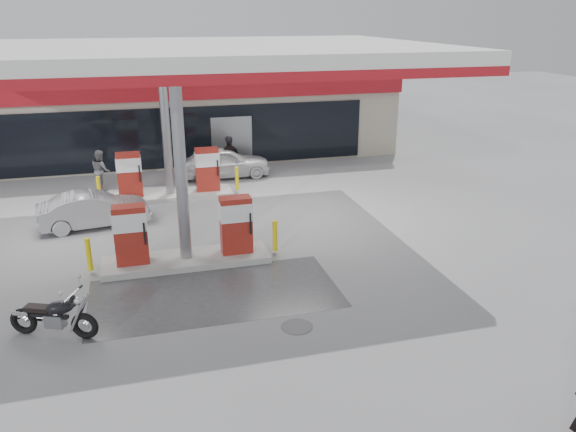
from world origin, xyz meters
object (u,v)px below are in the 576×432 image
at_px(pump_island_near, 185,239).
at_px(biker_walking, 229,158).
at_px(pump_island_far, 170,179).
at_px(parked_motorcycle, 55,317).
at_px(attendant, 101,170).
at_px(sedan_white, 224,162).
at_px(hatchback_silver, 94,210).
at_px(parked_car_right, 269,140).

distance_m(pump_island_near, biker_walking, 8.60).
distance_m(pump_island_far, parked_motorcycle, 9.51).
xyz_separation_m(pump_island_far, parked_motorcycle, (-3.02, -9.01, -0.26)).
bearing_deg(pump_island_far, parked_motorcycle, -108.53).
distance_m(pump_island_far, attendant, 2.98).
height_order(sedan_white, hatchback_silver, sedan_white).
xyz_separation_m(parked_motorcycle, parked_car_right, (8.22, 15.01, 0.16)).
distance_m(parked_motorcycle, sedan_white, 12.44).
xyz_separation_m(parked_car_right, biker_walking, (-2.60, -3.80, 0.21)).
distance_m(pump_island_far, biker_walking, 3.40).
xyz_separation_m(attendant, parked_car_right, (7.67, 4.34, -0.17)).
bearing_deg(parked_motorcycle, parked_car_right, 84.36).
xyz_separation_m(sedan_white, parked_car_right, (2.85, 3.80, -0.03)).
bearing_deg(pump_island_near, hatchback_silver, 125.30).
height_order(parked_motorcycle, parked_car_right, parked_car_right).
bearing_deg(sedan_white, hatchback_silver, 132.14).
distance_m(sedan_white, hatchback_silver, 6.72).
bearing_deg(biker_walking, parked_motorcycle, -132.72).
xyz_separation_m(parked_motorcycle, sedan_white, (5.37, 11.21, 0.19)).
relative_size(parked_car_right, biker_walking, 2.69).
relative_size(pump_island_near, hatchback_silver, 1.50).
xyz_separation_m(sedan_white, biker_walking, (0.24, 0.00, 0.17)).
relative_size(hatchback_silver, biker_walking, 2.09).
bearing_deg(hatchback_silver, pump_island_far, -54.68).
xyz_separation_m(pump_island_far, hatchback_silver, (-2.55, -2.40, -0.15)).
bearing_deg(parked_motorcycle, hatchback_silver, 108.99).
height_order(pump_island_far, hatchback_silver, pump_island_far).
bearing_deg(pump_island_far, hatchback_silver, -136.72).
relative_size(parked_motorcycle, sedan_white, 0.50).
bearing_deg(pump_island_near, biker_walking, 72.43).
height_order(parked_motorcycle, hatchback_silver, hatchback_silver).
relative_size(pump_island_near, attendant, 3.27).
distance_m(pump_island_near, attendant, 8.05).
height_order(pump_island_near, pump_island_far, same).
bearing_deg(pump_island_far, pump_island_near, -90.00).
xyz_separation_m(parked_motorcycle, biker_walking, (5.62, 11.21, 0.37)).
bearing_deg(biker_walking, pump_island_near, -123.68).
distance_m(hatchback_silver, biker_walking, 6.91).
bearing_deg(parked_motorcycle, biker_walking, 86.46).
xyz_separation_m(hatchback_silver, parked_car_right, (7.75, 8.40, 0.05)).
relative_size(attendant, hatchback_silver, 0.46).
relative_size(pump_island_near, biker_walking, 3.14).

